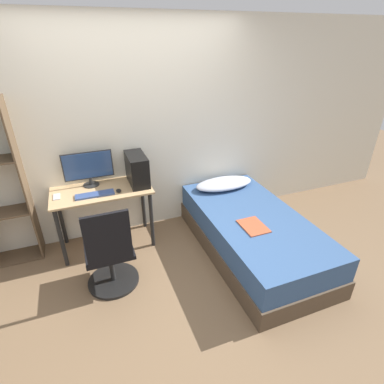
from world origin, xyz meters
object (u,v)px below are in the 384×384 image
at_px(bed, 252,234).
at_px(pc_tower, 137,169).
at_px(monitor, 88,167).
at_px(office_chair, 110,258).
at_px(keyboard, 95,195).

distance_m(bed, pc_tower, 1.51).
xyz_separation_m(monitor, pc_tower, (0.51, -0.13, -0.05)).
relative_size(office_chair, keyboard, 2.33).
height_order(office_chair, keyboard, office_chair).
height_order(office_chair, pc_tower, pc_tower).
bearing_deg(office_chair, monitor, 93.03).
xyz_separation_m(office_chair, monitor, (-0.05, 0.89, 0.60)).
xyz_separation_m(bed, keyboard, (-1.61, 0.63, 0.51)).
distance_m(monitor, keyboard, 0.35).
relative_size(bed, pc_tower, 4.65).
bearing_deg(monitor, bed, -28.98).
height_order(bed, keyboard, keyboard).
bearing_deg(bed, keyboard, 158.76).
bearing_deg(keyboard, office_chair, -87.04).
bearing_deg(bed, office_chair, 179.67).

